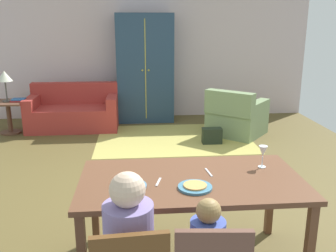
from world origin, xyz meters
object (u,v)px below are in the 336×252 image
couch (74,112)px  book_lower (18,101)px  armoire (145,68)px  wine_glass (263,152)px  handbag (212,136)px  plate_near_child (195,187)px  armchair (236,117)px  side_table (9,113)px  dining_table (191,187)px  book_upper (19,99)px  table_lamp (5,77)px  plate_near_man (130,186)px

couch → book_lower: bearing=-163.2°
armoire → couch: bearing=-160.9°
wine_glass → handbag: bearing=86.2°
plate_near_child → couch: size_ratio=0.15×
armchair → side_table: size_ratio=2.08×
dining_table → armchair: size_ratio=1.43×
book_lower → handbag: size_ratio=0.69×
couch → handbag: size_ratio=5.10×
armchair → armoire: armoire is taller
armoire → dining_table: bearing=-87.3°
armchair → book_upper: (-3.80, 0.42, 0.30)m
armoire → table_lamp: (-2.46, -0.73, -0.04)m
armchair → book_lower: (-3.82, 0.42, 0.28)m
wine_glass → couch: (-2.20, 4.10, -0.59)m
book_upper → handbag: 3.44m
book_lower → handbag: 3.46m
book_upper → table_lamp: bearing=174.2°
dining_table → handbag: 3.27m
table_lamp → book_upper: size_ratio=2.45×
couch → table_lamp: bearing=-166.8°
plate_near_man → side_table: plate_near_man is taller
table_lamp → handbag: 3.71m
wine_glass → side_table: size_ratio=0.32×
book_upper → handbag: book_upper is taller
plate_near_child → handbag: 3.46m
armchair → side_table: 4.03m
plate_near_man → table_lamp: 4.70m
armchair → armoire: (-1.55, 1.17, 0.73)m
plate_near_man → handbag: bearing=68.3°
side_table → book_upper: size_ratio=2.64×
book_lower → book_upper: size_ratio=1.00×
dining_table → book_upper: (-2.48, 4.00, -0.06)m
dining_table → armoire: 4.77m
wine_glass → couch: wine_glass is taller
dining_table → plate_near_man: size_ratio=6.88×
side_table → book_lower: bearing=-5.7°
dining_table → wine_glass: (0.62, 0.18, 0.21)m
table_lamp → book_lower: bearing=-5.7°
plate_near_man → side_table: 4.71m
armoire → plate_near_child: bearing=-87.4°
plate_near_man → handbag: size_ratio=0.78×
handbag → side_table: bearing=165.6°
armchair → dining_table: bearing=-110.4°
handbag → armoire: bearing=122.5°
plate_near_child → table_lamp: table_lamp is taller
dining_table → table_lamp: bearing=123.7°
armchair → side_table: armchair is taller
wine_glass → book_upper: 4.92m
table_lamp → armchair: bearing=-6.3°
couch → book_upper: size_ratio=7.42×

